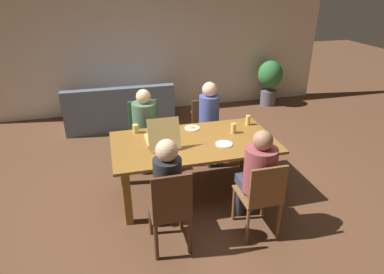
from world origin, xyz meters
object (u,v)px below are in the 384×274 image
Objects in this scene: chair_2 at (170,210)px; drinking_glass_2 at (233,128)px; chair_1 at (207,126)px; potted_plant at (270,79)px; couch at (120,111)px; plate_0 at (224,144)px; plate_1 at (192,128)px; person_2 at (167,183)px; dining_table at (194,148)px; person_0 at (258,172)px; chair_0 at (262,195)px; person_3 at (145,122)px; pizza_box_0 at (161,138)px; drinking_glass_0 at (136,129)px; chair_3 at (145,130)px; person_1 at (210,116)px; drinking_glass_1 at (248,120)px.

drinking_glass_2 is (1.05, 1.07, 0.30)m from chair_2.
potted_plant is (2.01, 1.90, 0.10)m from chair_1.
chair_1 is 0.44× the size of couch.
chair_1 reaches higher than plate_0.
chair_2 reaches higher than plate_1.
dining_table is at bearing 58.22° from person_2.
plate_1 is (0.57, 1.35, 0.24)m from chair_2.
plate_1 reaches higher than dining_table.
person_0 reaches higher than potted_plant.
plate_0 is (-0.15, 0.79, 0.24)m from chair_0.
person_0 is 4.23m from potted_plant.
potted_plant is (2.01, 3.86, 0.08)m from chair_0.
chair_2 reaches higher than couch.
person_3 is at bearing -171.47° from chair_1.
chair_2 is 1.82m from person_3.
person_2 reaches higher than chair_2.
pizza_box_0 reaches higher than chair_1.
plate_0 is (0.33, -0.18, 0.10)m from dining_table.
chair_3 is at bearing 72.35° from drinking_glass_0.
person_1 is 2.06m from chair_2.
chair_0 reaches higher than drinking_glass_2.
person_3 is 1.20× the size of potted_plant.
plate_0 is 0.72m from drinking_glass_1.
couch is 2.01× the size of potted_plant.
person_3 is (-0.00, -0.14, 0.18)m from chair_3.
potted_plant is at bearing 37.90° from drinking_glass_0.
plate_1 is at bearing 78.64° from dining_table.
person_0 is 1.71m from drinking_glass_0.
pizza_box_0 is 0.53× the size of potted_plant.
drinking_glass_0 is at bearing 175.91° from plate_1.
person_3 is at bearing 140.88° from plate_1.
person_1 reaches higher than chair_1.
person_2 is 4.75m from potted_plant.
chair_0 is at bearing -90.00° from chair_1.
person_2 is 1.65m from person_3.
drinking_glass_2 is at bearing 11.12° from dining_table.
person_1 is at bearing -134.38° from potted_plant.
person_0 reaches higher than dining_table.
couch is at bearing 99.13° from pizza_box_0.
plate_0 reaches higher than dining_table.
person_0 is 1.28× the size of chair_3.
person_0 reaches higher than person_1.
drinking_glass_1 is at bearing 43.55° from plate_0.
potted_plant is (2.98, 3.86, 0.08)m from chair_2.
chair_2 is (-0.97, 0.00, 0.00)m from chair_0.
drinking_glass_1 is at bearing -26.69° from chair_3.
chair_1 is at bearing 82.78° from plate_0.
pizza_box_0 is at bearing 129.69° from chair_0.
couch is (-1.26, 1.68, -0.42)m from person_1.
chair_1 is 0.71× the size of person_2.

